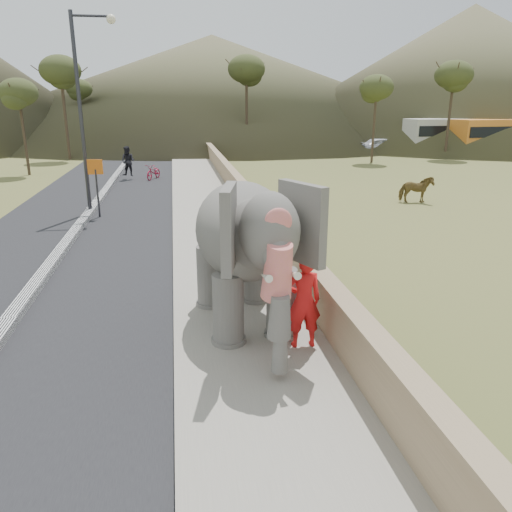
{
  "coord_description": "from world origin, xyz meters",
  "views": [
    {
      "loc": [
        -1.32,
        -10.14,
        4.66
      ],
      "look_at": [
        0.2,
        -0.77,
        1.7
      ],
      "focal_mm": 35.0,
      "sensor_mm": 36.0,
      "label": 1
    }
  ],
  "objects": [
    {
      "name": "hill_right",
      "position": [
        36.0,
        52.0,
        8.0
      ],
      "size": [
        56.0,
        56.0,
        16.0
      ],
      "primitive_type": "cone",
      "color": "brown",
      "rests_on": "ground"
    },
    {
      "name": "bus_orange",
      "position": [
        28.42,
        31.41,
        1.55
      ],
      "size": [
        11.23,
        3.85,
        3.1
      ],
      "primitive_type": "cube",
      "rotation": [
        0.0,
        0.0,
        1.7
      ],
      "color": "orange",
      "rests_on": "ground"
    },
    {
      "name": "trees",
      "position": [
        4.17,
        29.08,
        3.82
      ],
      "size": [
        47.06,
        43.55,
        8.88
      ],
      "color": "#473828",
      "rests_on": "ground"
    },
    {
      "name": "distant_car",
      "position": [
        17.66,
        34.19,
        0.72
      ],
      "size": [
        4.26,
        1.78,
        1.44
      ],
      "primitive_type": "imported",
      "rotation": [
        0.0,
        0.0,
        1.59
      ],
      "color": "silver",
      "rests_on": "ground"
    },
    {
      "name": "lamppost",
      "position": [
        -4.69,
        11.81,
        4.87
      ],
      "size": [
        1.76,
        0.36,
        8.0
      ],
      "color": "#303136",
      "rests_on": "ground"
    },
    {
      "name": "parapet",
      "position": [
        1.65,
        10.0,
        0.55
      ],
      "size": [
        0.3,
        120.0,
        1.1
      ],
      "primitive_type": "cube",
      "color": "tan",
      "rests_on": "ground"
    },
    {
      "name": "cow",
      "position": [
        9.91,
        11.79,
        0.64
      ],
      "size": [
        1.61,
        0.96,
        1.28
      ],
      "primitive_type": "imported",
      "rotation": [
        0.0,
        0.0,
        1.38
      ],
      "color": "brown",
      "rests_on": "ground"
    },
    {
      "name": "median",
      "position": [
        -5.0,
        10.0,
        0.11
      ],
      "size": [
        0.35,
        120.0,
        0.22
      ],
      "primitive_type": "cube",
      "color": "black",
      "rests_on": "ground"
    },
    {
      "name": "elephant_and_man",
      "position": [
        0.02,
        -0.35,
        1.7
      ],
      "size": [
        2.6,
        4.51,
        3.12
      ],
      "color": "slate",
      "rests_on": "ground"
    },
    {
      "name": "road",
      "position": [
        -5.0,
        10.0,
        0.01
      ],
      "size": [
        7.0,
        120.0,
        0.03
      ],
      "primitive_type": "cube",
      "color": "black",
      "rests_on": "ground"
    },
    {
      "name": "ground",
      "position": [
        0.0,
        0.0,
        0.0
      ],
      "size": [
        160.0,
        160.0,
        0.0
      ],
      "primitive_type": "plane",
      "color": "olive",
      "rests_on": "ground"
    },
    {
      "name": "signboard",
      "position": [
        -4.5,
        10.95,
        1.64
      ],
      "size": [
        0.6,
        0.08,
        2.4
      ],
      "color": "#2D2D33",
      "rests_on": "ground"
    },
    {
      "name": "hill_far",
      "position": [
        5.0,
        70.0,
        7.0
      ],
      "size": [
        80.0,
        80.0,
        14.0
      ],
      "primitive_type": "cone",
      "color": "brown",
      "rests_on": "ground"
    },
    {
      "name": "bus_white",
      "position": [
        25.03,
        33.44,
        1.55
      ],
      "size": [
        11.18,
        3.45,
        3.1
      ],
      "primitive_type": "cube",
      "rotation": [
        0.0,
        0.0,
        1.66
      ],
      "color": "beige",
      "rests_on": "ground"
    },
    {
      "name": "motorcyclist",
      "position": [
        -3.38,
        21.32,
        0.81
      ],
      "size": [
        2.64,
        1.86,
        2.04
      ],
      "color": "maroon",
      "rests_on": "ground"
    },
    {
      "name": "walkway",
      "position": [
        0.0,
        10.0,
        0.07
      ],
      "size": [
        3.0,
        120.0,
        0.15
      ],
      "primitive_type": "cube",
      "color": "#9E9687",
      "rests_on": "ground"
    }
  ]
}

